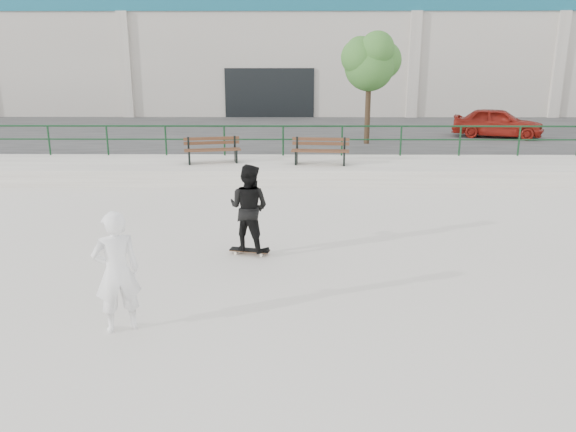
{
  "coord_description": "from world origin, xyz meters",
  "views": [
    {
      "loc": [
        1.35,
        -8.24,
        3.68
      ],
      "look_at": [
        1.25,
        2.0,
        0.81
      ],
      "focal_mm": 35.0,
      "sensor_mm": 36.0,
      "label": 1
    }
  ],
  "objects_px": {
    "skateboard": "(250,250)",
    "seated_skater": "(117,272)",
    "bench_left": "(212,150)",
    "tree": "(370,60)",
    "bench_right": "(320,151)",
    "standing_skater": "(249,208)",
    "red_car": "(498,123)"
  },
  "relations": [
    {
      "from": "skateboard",
      "to": "seated_skater",
      "type": "distance_m",
      "value": 3.64
    },
    {
      "from": "bench_left",
      "to": "tree",
      "type": "height_order",
      "value": "tree"
    },
    {
      "from": "bench_right",
      "to": "standing_skater",
      "type": "distance_m",
      "value": 7.26
    },
    {
      "from": "seated_skater",
      "to": "red_car",
      "type": "bearing_deg",
      "value": -148.93
    },
    {
      "from": "bench_left",
      "to": "skateboard",
      "type": "bearing_deg",
      "value": -88.71
    },
    {
      "from": "bench_right",
      "to": "seated_skater",
      "type": "height_order",
      "value": "seated_skater"
    },
    {
      "from": "bench_right",
      "to": "standing_skater",
      "type": "xyz_separation_m",
      "value": [
        -1.69,
        -7.06,
        0.03
      ]
    },
    {
      "from": "bench_right",
      "to": "red_car",
      "type": "distance_m",
      "value": 9.98
    },
    {
      "from": "red_car",
      "to": "standing_skater",
      "type": "relative_size",
      "value": 2.15
    },
    {
      "from": "seated_skater",
      "to": "standing_skater",
      "type": "bearing_deg",
      "value": -141.62
    },
    {
      "from": "tree",
      "to": "skateboard",
      "type": "distance_m",
      "value": 12.66
    },
    {
      "from": "red_car",
      "to": "seated_skater",
      "type": "height_order",
      "value": "same"
    },
    {
      "from": "bench_left",
      "to": "tree",
      "type": "distance_m",
      "value": 7.46
    },
    {
      "from": "red_car",
      "to": "bench_left",
      "type": "bearing_deg",
      "value": 139.31
    },
    {
      "from": "bench_left",
      "to": "red_car",
      "type": "distance_m",
      "value": 12.7
    },
    {
      "from": "bench_left",
      "to": "seated_skater",
      "type": "relative_size",
      "value": 1.06
    },
    {
      "from": "bench_right",
      "to": "seated_skater",
      "type": "relative_size",
      "value": 1.06
    },
    {
      "from": "bench_left",
      "to": "standing_skater",
      "type": "distance_m",
      "value": 7.47
    },
    {
      "from": "skateboard",
      "to": "standing_skater",
      "type": "distance_m",
      "value": 0.87
    },
    {
      "from": "tree",
      "to": "red_car",
      "type": "xyz_separation_m",
      "value": [
        5.67,
        1.83,
        -2.52
      ]
    },
    {
      "from": "tree",
      "to": "skateboard",
      "type": "relative_size",
      "value": 5.21
    },
    {
      "from": "standing_skater",
      "to": "tree",
      "type": "bearing_deg",
      "value": -84.08
    },
    {
      "from": "bench_left",
      "to": "bench_right",
      "type": "xyz_separation_m",
      "value": [
        3.41,
        -0.21,
        0.01
      ]
    },
    {
      "from": "bench_left",
      "to": "bench_right",
      "type": "distance_m",
      "value": 3.42
    },
    {
      "from": "skateboard",
      "to": "standing_skater",
      "type": "height_order",
      "value": "standing_skater"
    },
    {
      "from": "bench_left",
      "to": "red_car",
      "type": "bearing_deg",
      "value": 16.8
    },
    {
      "from": "skateboard",
      "to": "standing_skater",
      "type": "bearing_deg",
      "value": 88.61
    },
    {
      "from": "red_car",
      "to": "seated_skater",
      "type": "relative_size",
      "value": 2.09
    },
    {
      "from": "skateboard",
      "to": "tree",
      "type": "bearing_deg",
      "value": 84.71
    },
    {
      "from": "bench_left",
      "to": "seated_skater",
      "type": "distance_m",
      "value": 10.47
    },
    {
      "from": "bench_left",
      "to": "tree",
      "type": "xyz_separation_m",
      "value": [
        5.46,
        4.29,
        2.74
      ]
    },
    {
      "from": "red_car",
      "to": "skateboard",
      "type": "distance_m",
      "value": 16.4
    }
  ]
}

